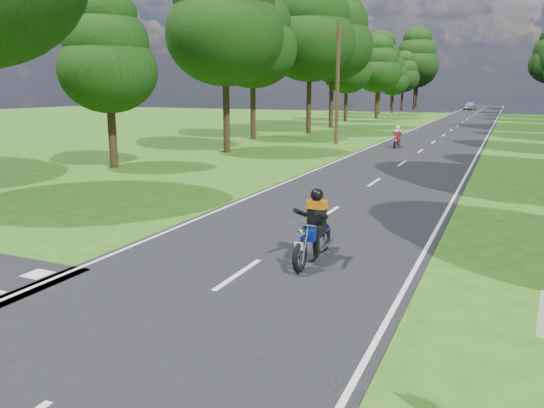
% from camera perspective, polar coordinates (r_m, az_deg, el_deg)
% --- Properties ---
extents(ground, '(160.00, 160.00, 0.00)m').
position_cam_1_polar(ground, '(9.51, -9.38, -11.34)').
color(ground, '#285A14').
rests_on(ground, ground).
extents(main_road, '(7.00, 140.00, 0.02)m').
position_cam_1_polar(main_road, '(57.55, 19.33, 7.93)').
color(main_road, black).
rests_on(main_road, ground).
extents(road_markings, '(7.40, 140.00, 0.01)m').
position_cam_1_polar(road_markings, '(55.70, 19.02, 7.84)').
color(road_markings, silver).
rests_on(road_markings, main_road).
extents(treeline, '(40.00, 115.35, 14.78)m').
position_cam_1_polar(treeline, '(67.52, 21.89, 15.33)').
color(treeline, black).
rests_on(treeline, ground).
extents(telegraph_pole, '(1.20, 0.26, 8.00)m').
position_cam_1_polar(telegraph_pole, '(36.86, 7.06, 12.73)').
color(telegraph_pole, '#382616').
rests_on(telegraph_pole, ground).
extents(rider_near_blue, '(0.65, 1.94, 1.61)m').
position_cam_1_polar(rider_near_blue, '(11.71, 4.45, -2.35)').
color(rider_near_blue, navy).
rests_on(rider_near_blue, main_road).
extents(rider_far_red, '(0.59, 1.68, 1.39)m').
position_cam_1_polar(rider_far_red, '(35.31, 13.31, 7.06)').
color(rider_far_red, '#A50C10').
rests_on(rider_far_red, main_road).
extents(distant_car, '(2.41, 4.46, 1.44)m').
position_cam_1_polar(distant_car, '(100.57, 20.58, 9.88)').
color(distant_car, '#B7B9BF').
rests_on(distant_car, main_road).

